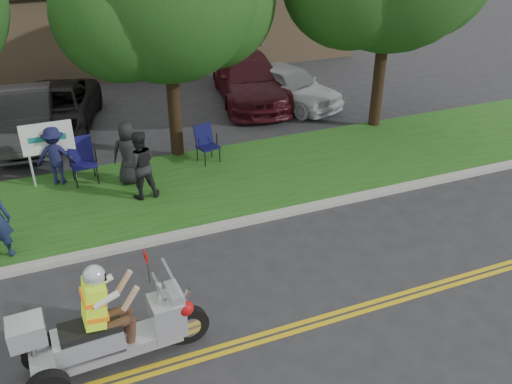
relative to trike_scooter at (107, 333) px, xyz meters
name	(u,v)px	position (x,y,z in m)	size (l,w,h in m)	color
ground	(256,318)	(2.55, 0.14, -0.69)	(120.00, 120.00, 0.00)	#28282B
centerline_near	(269,340)	(2.55, -0.44, -0.68)	(60.00, 0.10, 0.01)	gold
centerline_far	(265,333)	(2.55, -0.28, -0.68)	(60.00, 0.10, 0.01)	gold
curb	(204,230)	(2.55, 3.19, -0.63)	(60.00, 0.25, 0.12)	#A8A89E
grass_verge	(179,188)	(2.55, 5.34, -0.63)	(60.00, 4.00, 0.10)	#1D4D14
commercial_building	(140,11)	(4.55, 19.12, 1.32)	(18.00, 8.20, 4.00)	#9E7F5B
business_sign	(48,142)	(-0.35, 6.74, 0.57)	(1.25, 0.06, 1.75)	silver
trike_scooter	(107,333)	(0.00, 0.00, 0.00)	(3.00, 1.02, 1.97)	black
lawn_chair_a	(206,141)	(3.67, 6.57, 0.00)	(0.65, 0.67, 1.03)	black
lawn_chair_b	(82,157)	(0.38, 6.61, 0.07)	(0.64, 0.67, 1.16)	black
spectator_adult_mid	(140,165)	(1.58, 5.16, 0.28)	(0.83, 0.65, 1.72)	black
spectator_chair_a	(56,156)	(-0.24, 6.69, 0.19)	(0.99, 0.57, 1.54)	#181A44
spectator_chair_b	(129,153)	(1.48, 6.01, 0.25)	(0.81, 0.53, 1.66)	black
parked_car_left	(25,117)	(-0.89, 10.19, 0.08)	(1.62, 4.65, 1.53)	#303032
parked_car_mid	(56,109)	(0.05, 10.82, 0.00)	(2.28, 4.95, 1.38)	black
parked_car_right	(249,79)	(6.76, 11.10, 0.11)	(2.23, 5.48, 1.59)	#461018
parked_car_far_right	(288,85)	(7.86, 10.12, 0.03)	(1.70, 4.23, 1.44)	silver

